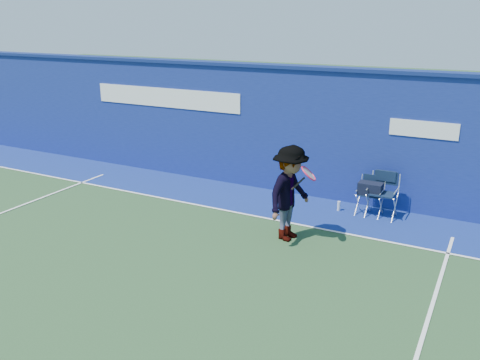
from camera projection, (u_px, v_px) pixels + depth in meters
The scene contains 8 objects.
ground at pixel (143, 273), 8.61m from camera, with size 80.00×80.00×0.00m, color #274625.
stadium_wall at pixel (271, 127), 12.52m from camera, with size 24.00×0.50×3.08m.
out_of_bounds_strip at pixel (251, 200), 12.06m from camera, with size 24.00×1.80×0.01m, color navy.
court_lines at pixel (164, 258), 9.11m from camera, with size 24.00×12.00×0.01m.
directors_chair_left at pixel (382, 202), 10.98m from camera, with size 0.58×0.53×0.98m.
directors_chair_right at pixel (370, 199), 11.08m from camera, with size 0.51×0.45×0.85m.
water_bottle at pixel (339, 206), 11.36m from camera, with size 0.07×0.07×0.22m, color silver.
tennis_player at pixel (290, 193), 9.69m from camera, with size 1.03×1.31×1.87m.
Camera 1 is at (5.05, -6.06, 4.14)m, focal length 38.00 mm.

